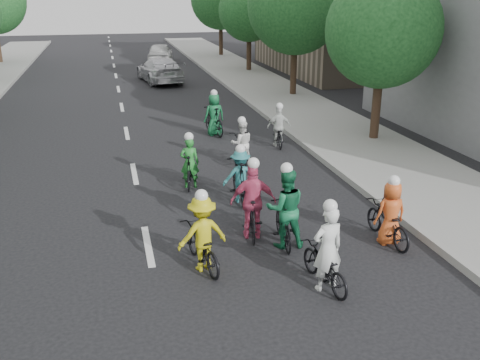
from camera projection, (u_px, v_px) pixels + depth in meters
name	position (u px, v px, depth m)	size (l,w,h in m)	color
ground	(148.00, 246.00, 11.72)	(120.00, 120.00, 0.00)	black
sidewalk_right	(319.00, 120.00, 22.64)	(4.00, 80.00, 0.15)	gray
curb_right	(275.00, 122.00, 22.20)	(0.18, 80.00, 0.18)	#999993
bldg_se	(355.00, 9.00, 35.92)	(10.00, 14.00, 8.00)	gray
tree_r_0	(383.00, 30.00, 18.40)	(4.00, 4.00, 5.97)	black
tree_r_1	(296.00, 6.00, 26.44)	(4.80, 4.80, 6.93)	black
tree_r_2	(249.00, 11.00, 34.85)	(4.00, 4.00, 5.97)	black
cyclist_0	(326.00, 259.00, 9.93)	(0.77, 1.63, 1.80)	black
cyclist_1	(285.00, 214.00, 11.54)	(0.93, 1.67, 1.91)	black
cyclist_2	(202.00, 240.00, 10.60)	(1.10, 1.77, 1.71)	black
cyclist_3	(253.00, 208.00, 11.95)	(1.08, 1.65, 1.89)	black
cyclist_4	(389.00, 219.00, 11.72)	(0.73, 1.73, 1.60)	black
cyclist_5	(189.00, 167.00, 15.08)	(0.77, 1.66, 1.60)	black
cyclist_6	(241.00, 148.00, 16.96)	(0.77, 1.83, 1.58)	black
cyclist_7	(240.00, 178.00, 14.03)	(0.95, 1.91, 1.57)	black
cyclist_8	(278.00, 131.00, 19.01)	(0.88, 1.68, 1.58)	black
cyclist_9	(214.00, 118.00, 20.43)	(0.86, 1.89, 1.76)	black
follow_car_lead	(160.00, 70.00, 31.98)	(2.05, 5.05, 1.46)	#BCBCC1
follow_car_trail	(160.00, 53.00, 40.63)	(1.72, 4.27, 1.45)	silver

